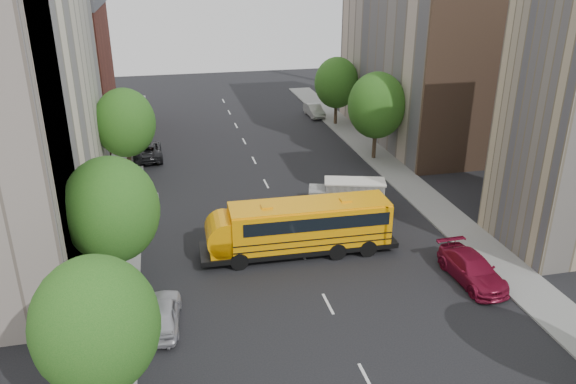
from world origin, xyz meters
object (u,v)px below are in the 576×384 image
object	(u,v)px
safari_truck	(348,194)
parked_car_1	(147,204)
street_tree_0	(96,325)
street_tree_4	(377,105)
parked_car_2	(147,150)
school_bus	(297,226)
parked_car_5	(314,110)
street_tree_2	(125,123)
parked_car_3	(472,269)
street_tree_5	(337,83)
parked_car_0	(162,313)
street_tree_1	(111,210)

from	to	relation	value
safari_truck	parked_car_1	size ratio (longest dim) A/B	1.48
street_tree_0	parked_car_1	size ratio (longest dim) A/B	1.88
street_tree_4	parked_car_2	distance (m)	21.58
street_tree_0	street_tree_4	xyz separation A→B (m)	(22.00, 28.00, 0.43)
school_bus	parked_car_5	world-z (taller)	school_bus
parked_car_5	safari_truck	bearing A→B (deg)	-102.22
street_tree_2	parked_car_2	world-z (taller)	street_tree_2
safari_truck	parked_car_1	xyz separation A→B (m)	(-14.56, 2.94, -0.60)
street_tree_0	parked_car_2	world-z (taller)	street_tree_0
street_tree_0	street_tree_4	world-z (taller)	street_tree_4
street_tree_4	parked_car_3	distance (m)	22.07
street_tree_4	safari_truck	xyz separation A→B (m)	(-6.04, -10.49, -3.83)
safari_truck	parked_car_3	bearing A→B (deg)	-54.73
street_tree_2	parked_car_5	world-z (taller)	street_tree_2
street_tree_5	parked_car_3	bearing A→B (deg)	-93.75
street_tree_0	safari_truck	bearing A→B (deg)	47.64
parked_car_0	parked_car_1	distance (m)	14.47
street_tree_5	parked_car_2	bearing A→B (deg)	-160.66
street_tree_4	parked_car_0	xyz separation A→B (m)	(-19.80, -22.00, -4.31)
street_tree_4	parked_car_5	xyz separation A→B (m)	(-1.41, 15.90, -4.36)
street_tree_0	school_bus	distance (m)	16.19
parked_car_5	street_tree_2	bearing A→B (deg)	-144.60
street_tree_4	parked_car_1	bearing A→B (deg)	-159.86
street_tree_4	safari_truck	bearing A→B (deg)	-119.92
street_tree_4	parked_car_1	xyz separation A→B (m)	(-20.60, -7.56, -4.43)
parked_car_1	safari_truck	bearing A→B (deg)	174.19
street_tree_1	street_tree_5	distance (m)	37.20
street_tree_2	parked_car_5	size ratio (longest dim) A/B	1.77
safari_truck	parked_car_5	size ratio (longest dim) A/B	1.34
street_tree_4	parked_car_5	size ratio (longest dim) A/B	1.86
street_tree_0	street_tree_5	world-z (taller)	street_tree_5
safari_truck	street_tree_4	bearing A→B (deg)	76.20
school_bus	parked_car_5	xyz separation A→B (m)	(9.92, 32.02, -1.24)
parked_car_1	parked_car_3	xyz separation A→B (m)	(18.40, -13.98, 0.13)
street_tree_2	street_tree_5	xyz separation A→B (m)	(22.00, 12.00, -0.12)
parked_car_0	parked_car_2	bearing A→B (deg)	-82.86
parked_car_0	parked_car_2	size ratio (longest dim) A/B	0.80
parked_car_1	street_tree_2	bearing A→B (deg)	-73.91
street_tree_0	street_tree_4	size ratio (longest dim) A/B	0.91
street_tree_4	street_tree_5	world-z (taller)	street_tree_4
street_tree_2	street_tree_4	bearing A→B (deg)	0.00
parked_car_5	street_tree_5	bearing A→B (deg)	-72.38
parked_car_2	parked_car_3	world-z (taller)	parked_car_2
parked_car_5	street_tree_0	bearing A→B (deg)	-117.41
street_tree_1	parked_car_1	world-z (taller)	street_tree_1
street_tree_0	parked_car_0	xyz separation A→B (m)	(2.20, 6.00, -3.87)
street_tree_5	school_bus	world-z (taller)	street_tree_5
school_bus	parked_car_2	size ratio (longest dim) A/B	2.21
street_tree_2	school_bus	xyz separation A→B (m)	(10.66, -16.11, -2.87)
safari_truck	parked_car_0	world-z (taller)	safari_truck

